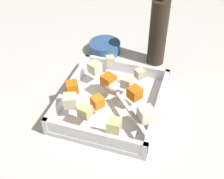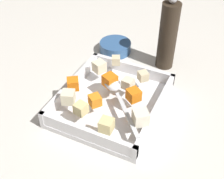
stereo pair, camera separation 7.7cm
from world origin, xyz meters
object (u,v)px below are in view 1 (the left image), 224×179
object	(u,v)px
small_prep_bowl	(105,47)
pepper_mill	(158,32)
baking_dish	(112,102)
serving_spoon	(114,86)

from	to	relation	value
small_prep_bowl	pepper_mill	bearing A→B (deg)	88.25
baking_dish	serving_spoon	xyz separation A→B (m)	(-0.01, 0.00, 0.04)
baking_dish	small_prep_bowl	size ratio (longest dim) A/B	2.80
pepper_mill	small_prep_bowl	xyz separation A→B (m)	(-0.01, -0.17, -0.09)
pepper_mill	baking_dish	bearing A→B (deg)	-15.70
serving_spoon	pepper_mill	world-z (taller)	pepper_mill
pepper_mill	serving_spoon	bearing A→B (deg)	-16.27
serving_spoon	small_prep_bowl	bearing A→B (deg)	163.02
baking_dish	serving_spoon	size ratio (longest dim) A/B	1.58
baking_dish	small_prep_bowl	world-z (taller)	baking_dish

